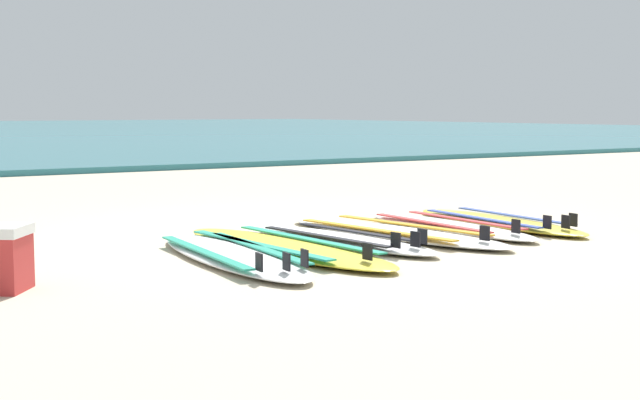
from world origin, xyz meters
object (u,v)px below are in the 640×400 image
(surfboard_2, at_px, (342,239))
(surfboard_3, at_px, (393,232))
(surfboard_1, at_px, (283,247))
(surfboard_0, at_px, (231,255))
(surfboard_5, at_px, (498,221))
(surfboard_4, at_px, (448,226))

(surfboard_2, distance_m, surfboard_3, 0.59)
(surfboard_1, height_order, surfboard_2, same)
(surfboard_0, distance_m, surfboard_2, 1.08)
(surfboard_0, height_order, surfboard_5, same)
(surfboard_0, xyz_separation_m, surfboard_2, (1.06, 0.20, 0.00))
(surfboard_1, distance_m, surfboard_3, 1.17)
(surfboard_3, height_order, surfboard_4, same)
(surfboard_3, xyz_separation_m, surfboard_5, (1.21, 0.04, 0.00))
(surfboard_2, height_order, surfboard_5, same)
(surfboard_3, bearing_deg, surfboard_5, 2.06)
(surfboard_2, bearing_deg, surfboard_3, 11.35)
(surfboard_0, height_order, surfboard_3, same)
(surfboard_1, relative_size, surfboard_3, 1.01)
(surfboard_4, bearing_deg, surfboard_5, -1.03)
(surfboard_0, bearing_deg, surfboard_1, 14.16)
(surfboard_5, bearing_deg, surfboard_2, -174.88)
(surfboard_0, xyz_separation_m, surfboard_4, (2.27, 0.37, -0.00))
(surfboard_2, distance_m, surfboard_4, 1.23)
(surfboard_0, relative_size, surfboard_4, 1.08)
(surfboard_3, bearing_deg, surfboard_4, 4.86)
(surfboard_0, bearing_deg, surfboard_5, 7.30)
(surfboard_0, relative_size, surfboard_5, 1.06)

